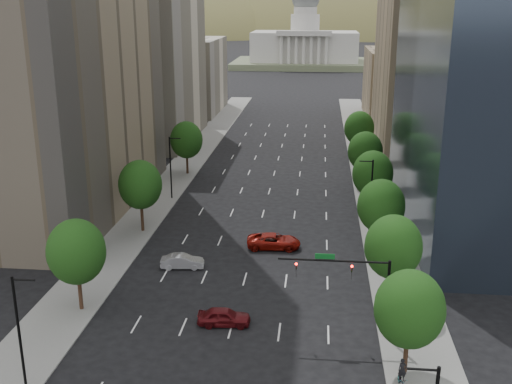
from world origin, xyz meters
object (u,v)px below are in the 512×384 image
(traffic_signal, at_px, (358,280))
(car_maroon, at_px, (224,317))
(car_silver, at_px, (182,261))
(cyclist, at_px, (402,378))
(car_red_far, at_px, (274,241))
(capitol, at_px, (305,46))

(traffic_signal, distance_m, car_maroon, 12.06)
(car_maroon, bearing_deg, car_silver, 24.66)
(cyclist, bearing_deg, car_red_far, 105.36)
(capitol, xyz_separation_m, car_maroon, (-0.68, -218.98, -7.79))
(cyclist, bearing_deg, capitol, 85.06)
(car_maroon, bearing_deg, cyclist, -122.85)
(traffic_signal, relative_size, cyclist, 3.93)
(car_maroon, bearing_deg, car_red_far, -13.61)
(car_red_far, bearing_deg, traffic_signal, -158.76)
(car_maroon, height_order, car_red_far, car_red_far)
(car_maroon, relative_size, cyclist, 1.98)
(car_maroon, relative_size, car_red_far, 0.76)
(capitol, height_order, car_red_far, capitol)
(traffic_signal, xyz_separation_m, capitol, (-10.53, 219.71, 3.40))
(car_silver, bearing_deg, car_red_far, -61.65)
(car_silver, distance_m, car_red_far, 11.19)
(car_maroon, bearing_deg, capitol, -4.23)
(traffic_signal, height_order, capitol, capitol)
(car_silver, xyz_separation_m, cyclist, (20.36, -19.07, 0.18))
(car_silver, bearing_deg, capitol, -8.66)
(car_red_far, relative_size, cyclist, 2.62)
(capitol, bearing_deg, cyclist, -86.59)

